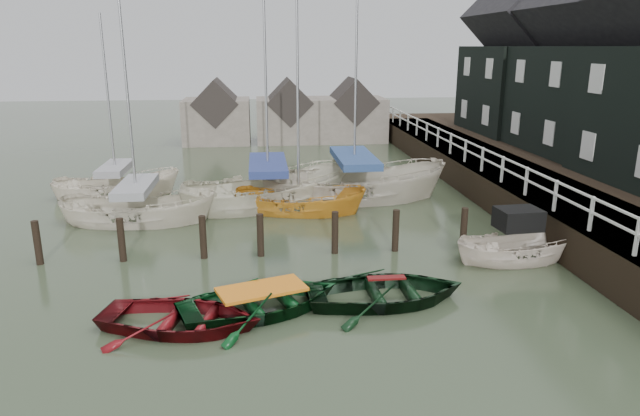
{
  "coord_description": "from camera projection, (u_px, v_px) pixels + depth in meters",
  "views": [
    {
      "loc": [
        -1.16,
        -14.32,
        6.49
      ],
      "look_at": [
        0.77,
        3.5,
        1.4
      ],
      "focal_mm": 32.0,
      "sensor_mm": 36.0,
      "label": 1
    }
  ],
  "objects": [
    {
      "name": "sailboat_c",
      "position": [
        299.0,
        211.0,
        23.2
      ],
      "size": [
        5.78,
        3.38,
        10.4
      ],
      "rotation": [
        0.0,
        0.0,
        1.31
      ],
      "color": "orange",
      "rests_on": "ground"
    },
    {
      "name": "ground",
      "position": [
        306.0,
        293.0,
        15.59
      ],
      "size": [
        120.0,
        120.0,
        0.0
      ],
      "primitive_type": "plane",
      "color": "#303924",
      "rests_on": "ground"
    },
    {
      "name": "sailboat_a",
      "position": [
        139.0,
        220.0,
        21.85
      ],
      "size": [
        6.2,
        2.87,
        11.05
      ],
      "rotation": [
        0.0,
        0.0,
        1.47
      ],
      "color": "beige",
      "rests_on": "ground"
    },
    {
      "name": "land_strip",
      "position": [
        607.0,
        190.0,
        26.7
      ],
      "size": [
        14.0,
        38.0,
        1.5
      ],
      "primitive_type": "cube",
      "color": "black",
      "rests_on": "ground"
    },
    {
      "name": "mooring_pilings",
      "position": [
        263.0,
        241.0,
        18.21
      ],
      "size": [
        13.72,
        0.22,
        1.8
      ],
      "color": "black",
      "rests_on": "ground"
    },
    {
      "name": "pier",
      "position": [
        495.0,
        178.0,
        25.94
      ],
      "size": [
        3.04,
        32.0,
        2.7
      ],
      "color": "black",
      "rests_on": "ground"
    },
    {
      "name": "rowboat_red",
      "position": [
        181.0,
        328.0,
        13.64
      ],
      "size": [
        4.47,
        3.65,
        0.81
      ],
      "primitive_type": "imported",
      "rotation": [
        0.0,
        0.0,
        1.33
      ],
      "color": "#5D0D11",
      "rests_on": "ground"
    },
    {
      "name": "sailboat_e",
      "position": [
        118.0,
        195.0,
        25.63
      ],
      "size": [
        5.72,
        2.83,
        8.89
      ],
      "rotation": [
        0.0,
        0.0,
        1.71
      ],
      "color": "silver",
      "rests_on": "ground"
    },
    {
      "name": "rowboat_green",
      "position": [
        262.0,
        312.0,
        14.48
      ],
      "size": [
        4.94,
        4.19,
        0.87
      ],
      "primitive_type": "imported",
      "rotation": [
        0.0,
        0.0,
        1.9
      ],
      "color": "black",
      "rests_on": "ground"
    },
    {
      "name": "motorboat",
      "position": [
        517.0,
        258.0,
        17.87
      ],
      "size": [
        4.19,
        1.84,
        2.44
      ],
      "rotation": [
        0.0,
        0.0,
        1.65
      ],
      "color": "beige",
      "rests_on": "ground"
    },
    {
      "name": "sailboat_b",
      "position": [
        269.0,
        204.0,
        24.19
      ],
      "size": [
        8.16,
        5.48,
        12.38
      ],
      "rotation": [
        0.0,
        0.0,
        1.95
      ],
      "color": "beige",
      "rests_on": "ground"
    },
    {
      "name": "far_sheds",
      "position": [
        287.0,
        115.0,
        40.03
      ],
      "size": [
        14.0,
        4.08,
        4.39
      ],
      "color": "#665B51",
      "rests_on": "ground"
    },
    {
      "name": "sailboat_d",
      "position": [
        354.0,
        198.0,
        25.16
      ],
      "size": [
        8.15,
        3.24,
        11.78
      ],
      "rotation": [
        0.0,
        0.0,
        1.55
      ],
      "color": "beige",
      "rests_on": "ground"
    },
    {
      "name": "rowboat_dkgreen",
      "position": [
        386.0,
        302.0,
        15.05
      ],
      "size": [
        4.38,
        3.23,
        0.88
      ],
      "primitive_type": "imported",
      "rotation": [
        0.0,
        0.0,
        1.62
      ],
      "color": "black",
      "rests_on": "ground"
    }
  ]
}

